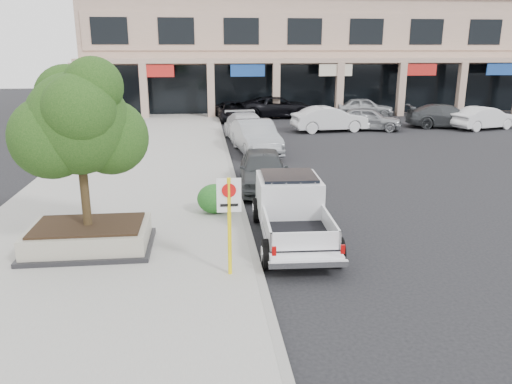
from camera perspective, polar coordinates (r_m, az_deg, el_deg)
ground at (r=12.98m, az=6.74°, el=-7.58°), size 120.00×120.00×0.00m
sidewalk at (r=18.50m, az=-14.43°, el=-0.48°), size 8.00×52.00×0.15m
curb at (r=18.34m, az=-2.14°, el=-0.11°), size 0.20×52.00×0.15m
strip_mall at (r=46.77m, az=7.35°, el=15.41°), size 40.55×12.43×9.50m
planter at (r=13.70m, az=-18.52°, el=-4.90°), size 3.20×2.20×0.68m
planter_tree at (r=13.11m, az=-18.94°, el=7.45°), size 2.90×2.55×4.00m
no_parking_sign at (r=11.21m, az=-3.08°, el=-2.43°), size 0.55×0.09×2.30m
hedge at (r=15.82m, az=-4.76°, el=-0.77°), size 1.10×0.99×0.93m
pickup_truck at (r=13.81m, az=4.24°, el=-2.31°), size 2.19×5.42×1.68m
curb_car_a at (r=18.98m, az=0.82°, el=2.58°), size 2.13×4.57×1.51m
curb_car_b at (r=25.68m, az=-0.06°, el=6.33°), size 2.36×5.26×1.67m
curb_car_c at (r=29.02m, az=-1.07°, el=7.35°), size 2.61×5.56×1.57m
curb_car_d at (r=37.56m, az=-2.60°, el=9.20°), size 2.69×5.20×1.40m
lot_car_a at (r=33.98m, az=12.67°, el=8.18°), size 4.73×3.18×1.49m
lot_car_b at (r=32.94m, az=8.43°, el=8.26°), size 5.03×2.25×1.60m
lot_car_c at (r=36.60m, az=20.97°, el=8.11°), size 5.68×3.15×1.56m
lot_car_d at (r=39.32m, az=2.58°, el=9.69°), size 5.99×2.90×1.64m
lot_car_e at (r=40.75m, az=12.34°, el=9.46°), size 4.67×2.70×1.50m
lot_car_f at (r=36.78m, az=24.65°, el=7.70°), size 4.80×2.81×1.49m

